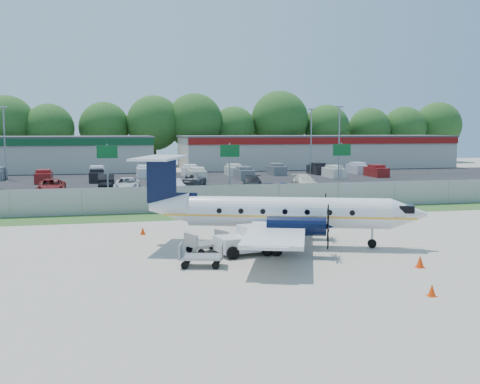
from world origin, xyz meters
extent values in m
plane|color=#B0A795|center=(0.00, 0.00, 0.00)|extent=(170.00, 170.00, 0.00)
cube|color=#2D561E|center=(0.00, 12.00, 0.01)|extent=(170.00, 4.00, 0.02)
cube|color=black|center=(0.00, 19.00, 0.01)|extent=(170.00, 8.00, 0.02)
cube|color=black|center=(0.00, 40.00, 0.01)|extent=(170.00, 32.00, 0.02)
cube|color=gray|center=(0.00, 14.00, 1.00)|extent=(120.00, 0.02, 1.90)
cube|color=gray|center=(0.00, 14.00, 1.98)|extent=(120.00, 0.06, 0.06)
cube|color=gray|center=(0.00, 14.00, 0.05)|extent=(120.00, 0.06, 0.06)
cube|color=#BBB4A9|center=(26.00, 62.00, 2.50)|extent=(44.00, 12.00, 5.00)
cube|color=#474749|center=(26.00, 62.00, 5.12)|extent=(44.40, 12.40, 0.24)
cube|color=maroon|center=(26.00, 55.90, 4.50)|extent=(44.00, 0.20, 1.00)
cylinder|color=gray|center=(-8.00, 23.00, 2.50)|extent=(0.14, 0.14, 5.00)
cube|color=#0C5923|center=(-8.00, 22.85, 4.30)|extent=(1.80, 0.08, 1.10)
cylinder|color=gray|center=(3.00, 23.00, 2.50)|extent=(0.14, 0.14, 5.00)
cube|color=#0C5923|center=(3.00, 22.85, 4.30)|extent=(1.80, 0.08, 1.10)
cylinder|color=gray|center=(14.00, 23.00, 2.50)|extent=(0.14, 0.14, 5.00)
cube|color=#0C5923|center=(14.00, 22.85, 4.30)|extent=(1.80, 0.08, 1.10)
cylinder|color=gray|center=(20.00, 38.00, 4.50)|extent=(0.18, 0.18, 9.00)
cube|color=gray|center=(20.00, 38.00, 9.00)|extent=(0.90, 0.35, 0.18)
cylinder|color=gray|center=(-20.00, 48.00, 4.50)|extent=(0.18, 0.18, 9.00)
cube|color=gray|center=(-20.00, 48.00, 9.00)|extent=(0.90, 0.35, 0.18)
cylinder|color=gray|center=(20.00, 48.00, 4.50)|extent=(0.18, 0.18, 9.00)
cube|color=gray|center=(20.00, 48.00, 9.00)|extent=(0.90, 0.35, 0.18)
cylinder|color=silver|center=(1.11, -0.53, 1.85)|extent=(10.67, 5.20, 1.63)
cone|color=silver|center=(7.06, -2.68, 1.85)|extent=(2.34, 2.18, 1.63)
cone|color=silver|center=(-4.99, 1.69, 2.02)|extent=(2.66, 2.30, 1.63)
cube|color=black|center=(6.90, -2.62, 2.15)|extent=(1.11, 1.32, 0.39)
cube|color=silver|center=(0.71, -0.38, 1.38)|extent=(7.74, 15.17, 0.19)
cylinder|color=black|center=(0.75, -3.05, 1.51)|extent=(3.07, 1.89, 0.95)
cylinder|color=black|center=(2.45, 1.64, 1.51)|extent=(3.07, 1.89, 0.95)
cube|color=black|center=(-5.40, 1.83, 3.48)|extent=(1.59, 0.70, 2.49)
cube|color=silver|center=(-5.48, 1.86, 4.73)|extent=(3.76, 5.72, 0.12)
cylinder|color=gray|center=(5.32, -2.05, 0.56)|extent=(0.10, 0.10, 1.12)
cylinder|color=black|center=(5.32, -2.05, 0.24)|extent=(0.51, 0.31, 0.48)
cylinder|color=black|center=(-0.14, -2.73, 0.28)|extent=(0.63, 0.51, 0.55)
cylinder|color=black|center=(1.56, 1.97, 0.28)|extent=(0.63, 0.51, 0.55)
cube|color=silver|center=(-1.73, -2.07, 0.58)|extent=(2.92, 2.10, 0.74)
cube|color=silver|center=(-1.22, -1.97, 1.17)|extent=(1.42, 1.59, 0.53)
cube|color=black|center=(-0.75, -1.87, 1.19)|extent=(0.42, 1.18, 0.42)
cylinder|color=black|center=(-2.50, -3.08, 0.32)|extent=(0.67, 0.36, 0.64)
cylinder|color=black|center=(-2.84, -1.46, 0.32)|extent=(0.67, 0.36, 0.64)
cylinder|color=black|center=(-0.63, -2.69, 0.32)|extent=(0.67, 0.36, 0.64)
cylinder|color=black|center=(-0.97, -1.07, 0.32)|extent=(0.67, 0.36, 0.64)
cube|color=gray|center=(-4.24, -4.23, 0.45)|extent=(2.23, 1.65, 0.12)
cube|color=gray|center=(-5.16, -4.00, 0.75)|extent=(0.37, 1.18, 0.60)
cube|color=gray|center=(-3.32, -4.46, 0.75)|extent=(0.37, 1.18, 0.60)
cylinder|color=black|center=(-5.05, -4.59, 0.18)|extent=(0.38, 0.20, 0.36)
cylinder|color=black|center=(-4.78, -3.53, 0.18)|extent=(0.38, 0.20, 0.36)
cylinder|color=black|center=(-3.70, -4.94, 0.18)|extent=(0.38, 0.20, 0.36)
cylinder|color=black|center=(-3.43, -3.87, 0.18)|extent=(0.38, 0.20, 0.36)
cube|color=gray|center=(-3.44, -1.16, 0.45)|extent=(2.31, 1.91, 0.12)
cube|color=gray|center=(-4.31, -1.55, 0.75)|extent=(0.56, 1.13, 0.60)
cube|color=gray|center=(-2.58, -0.78, 0.75)|extent=(0.56, 1.13, 0.60)
cylinder|color=black|center=(-3.86, -1.95, 0.18)|extent=(0.38, 0.26, 0.36)
cylinder|color=black|center=(-4.31, -0.95, 0.18)|extent=(0.38, 0.26, 0.36)
cylinder|color=black|center=(-2.58, -1.38, 0.18)|extent=(0.38, 0.26, 0.36)
cylinder|color=black|center=(-3.03, -0.38, 0.18)|extent=(0.38, 0.26, 0.36)
cone|color=#FA3B07|center=(5.46, -6.71, 0.28)|extent=(0.37, 0.37, 0.56)
cube|color=#FA3B07|center=(5.46, -6.71, 0.02)|extent=(0.40, 0.40, 0.03)
cone|color=#FA3B07|center=(3.43, -11.11, 0.23)|extent=(0.31, 0.31, 0.47)
cube|color=#FA3B07|center=(3.43, -11.11, 0.01)|extent=(0.33, 0.33, 0.03)
cone|color=#FA3B07|center=(-6.25, 4.86, 0.24)|extent=(0.31, 0.31, 0.47)
cube|color=#FA3B07|center=(-6.25, 4.86, 0.01)|extent=(0.33, 0.33, 0.03)
imported|color=navy|center=(5.23, 19.62, 0.00)|extent=(5.50, 3.20, 1.50)
imported|color=maroon|center=(-13.18, 28.59, 0.00)|extent=(2.78, 5.69, 1.56)
imported|color=silver|center=(-6.04, 29.55, 0.00)|extent=(2.97, 5.56, 1.48)
imported|color=silver|center=(-1.42, 28.87, 0.00)|extent=(2.03, 4.15, 1.31)
imported|color=black|center=(6.74, 29.28, 0.00)|extent=(3.27, 5.15, 1.39)
imported|color=beige|center=(12.59, 29.52, 0.00)|extent=(2.44, 5.04, 1.41)
imported|color=black|center=(-8.00, 34.71, 0.00)|extent=(1.74, 4.83, 1.58)
imported|color=#595B5E|center=(1.25, 34.15, 0.00)|extent=(4.04, 5.72, 1.45)
camera|label=1|loc=(-8.71, -31.05, 6.30)|focal=45.00mm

